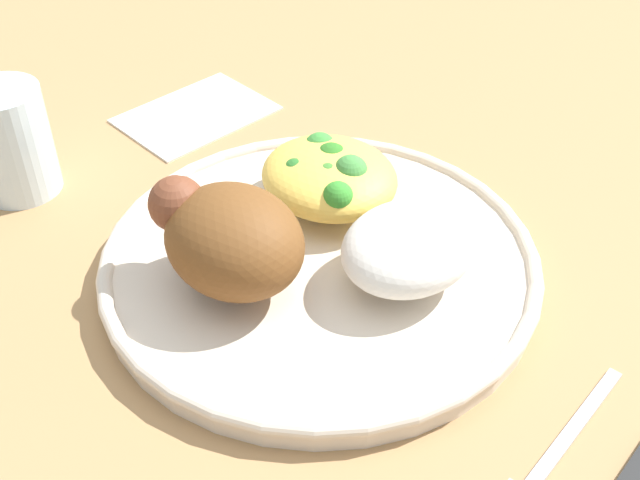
{
  "coord_description": "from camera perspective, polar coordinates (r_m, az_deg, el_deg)",
  "views": [
    {
      "loc": [
        -0.3,
        0.29,
        0.38
      ],
      "look_at": [
        0.0,
        0.0,
        0.03
      ],
      "focal_mm": 45.24,
      "sensor_mm": 36.0,
      "label": 1
    }
  ],
  "objects": [
    {
      "name": "rice_pile",
      "position": [
        0.52,
        6.27,
        -0.52
      ],
      "size": [
        0.08,
        0.09,
        0.04
      ],
      "primitive_type": "ellipsoid",
      "color": "silver",
      "rests_on": "plate"
    },
    {
      "name": "roasted_chicken",
      "position": [
        0.51,
        -6.45,
        0.18
      ],
      "size": [
        0.11,
        0.08,
        0.07
      ],
      "color": "brown",
      "rests_on": "plate"
    },
    {
      "name": "mac_cheese_with_broccoli",
      "position": [
        0.59,
        0.65,
        4.59
      ],
      "size": [
        0.1,
        0.09,
        0.04
      ],
      "color": "#F0C24E",
      "rests_on": "plate"
    },
    {
      "name": "plate",
      "position": [
        0.56,
        -0.0,
        -1.57
      ],
      "size": [
        0.3,
        0.3,
        0.02
      ],
      "color": "beige",
      "rests_on": "ground_plane"
    },
    {
      "name": "fork",
      "position": [
        0.48,
        16.15,
        -14.42
      ],
      "size": [
        0.03,
        0.14,
        0.01
      ],
      "color": "#B2B2B7",
      "rests_on": "ground_plane"
    },
    {
      "name": "water_glass",
      "position": [
        0.66,
        -21.03,
        6.52
      ],
      "size": [
        0.06,
        0.06,
        0.09
      ],
      "primitive_type": "cylinder",
      "color": "silver",
      "rests_on": "ground_plane"
    },
    {
      "name": "ground_plane",
      "position": [
        0.57,
        -0.0,
        -2.4
      ],
      "size": [
        2.0,
        2.0,
        0.0
      ],
      "primitive_type": "plane",
      "color": "#A67C4E"
    },
    {
      "name": "napkin",
      "position": [
        0.75,
        -8.76,
        8.84
      ],
      "size": [
        0.09,
        0.13,
        0.0
      ],
      "primitive_type": "cube",
      "rotation": [
        0.0,
        0.0,
        0.0
      ],
      "color": "white",
      "rests_on": "ground_plane"
    }
  ]
}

